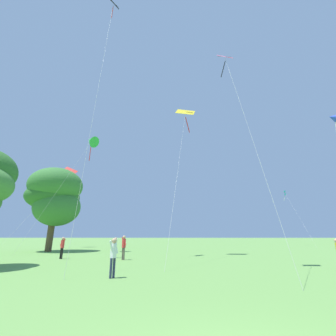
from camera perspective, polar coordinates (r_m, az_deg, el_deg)
name	(u,v)px	position (r m, az deg, el deg)	size (l,w,h in m)	color
kite_pink_low	(226,64)	(18.21, 14.50, 24.05)	(1.28, 5.37, 14.79)	pink
kite_teal_box	(285,194)	(52.14, 27.45, -5.79)	(1.75, 10.51, 10.66)	teal
kite_red_high	(68,176)	(41.83, -23.82, -1.96)	(3.95, 10.33, 13.35)	red
kite_blue_delta	(335,118)	(37.71, 36.43, 10.14)	(2.66, 5.64, 17.68)	blue
kite_yellow_diamond	(186,116)	(25.54, 4.47, 12.87)	(3.03, 10.32, 15.72)	yellow
kite_black_large	(112,10)	(30.92, -13.86, 34.17)	(2.67, 9.60, 27.90)	black
kite_green_small	(91,141)	(30.52, -18.73, 6.46)	(4.99, 6.40, 14.24)	green
person_in_blue_jacket	(113,254)	(11.14, -13.61, -20.24)	(0.38, 0.48, 1.67)	#2D3351
person_with_spool	(124,245)	(18.91, -11.10, -18.52)	(0.48, 0.45, 1.79)	#665B4C
person_foreground_watcher	(115,245)	(20.74, -13.15, -18.48)	(0.45, 0.41, 1.63)	#665B4C
person_far_back	(62,246)	(21.13, -25.08, -17.32)	(0.52, 0.30, 1.66)	black
tree_left_oak	(55,196)	(31.41, -26.53, -6.25)	(6.75, 6.79, 9.93)	brown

